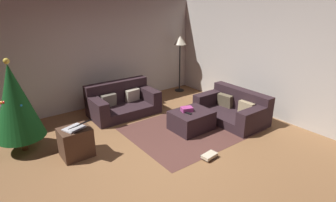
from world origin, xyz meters
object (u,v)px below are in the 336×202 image
object	(u,v)px
couch_right	(234,109)
ottoman	(191,120)
laptop	(76,127)
couch_left	(122,102)
side_table	(76,142)
corner_lamp	(180,45)
gift_box	(187,109)
christmas_tree	(15,102)
book_stack	(209,156)
tv_remote	(188,113)

from	to	relation	value
couch_right	ottoman	bearing A→B (deg)	80.70
laptop	ottoman	bearing A→B (deg)	-9.29
couch_left	side_table	distance (m)	1.99
couch_right	corner_lamp	bearing A→B (deg)	-7.28
laptop	couch_left	bearing A→B (deg)	40.34
couch_left	ottoman	distance (m)	1.84
side_table	laptop	bearing A→B (deg)	-70.56
gift_box	laptop	distance (m)	2.24
couch_right	ottoman	world-z (taller)	couch_right
christmas_tree	corner_lamp	size ratio (longest dim) A/B	1.05
ottoman	book_stack	distance (m)	1.17
book_stack	corner_lamp	distance (m)	3.99
corner_lamp	tv_remote	bearing A→B (deg)	-125.72
gift_box	christmas_tree	size ratio (longest dim) A/B	0.13
couch_left	book_stack	size ratio (longest dim) A/B	5.33
christmas_tree	side_table	distance (m)	1.26
gift_box	tv_remote	xyz separation A→B (m)	(-0.06, -0.11, -0.03)
laptop	corner_lamp	distance (m)	4.22
book_stack	laptop	bearing A→B (deg)	141.58
ottoman	book_stack	world-z (taller)	ottoman
couch_left	christmas_tree	world-z (taller)	christmas_tree
ottoman	tv_remote	size ratio (longest dim) A/B	5.14
gift_box	tv_remote	bearing A→B (deg)	-119.85
tv_remote	christmas_tree	distance (m)	3.19
christmas_tree	book_stack	xyz separation A→B (m)	(2.51, -2.27, -0.90)
ottoman	laptop	distance (m)	2.35
laptop	book_stack	size ratio (longest dim) A/B	1.67
couch_left	couch_right	bearing A→B (deg)	135.88
couch_left	ottoman	bearing A→B (deg)	115.12
ottoman	christmas_tree	xyz separation A→B (m)	(-3.02, 1.23, 0.74)
gift_box	tv_remote	distance (m)	0.13
ottoman	christmas_tree	world-z (taller)	christmas_tree
gift_box	laptop	world-z (taller)	laptop
corner_lamp	book_stack	bearing A→B (deg)	-121.35
ottoman	tv_remote	world-z (taller)	tv_remote
couch_right	ottoman	size ratio (longest dim) A/B	1.89
ottoman	book_stack	xyz separation A→B (m)	(-0.50, -1.04, -0.16)
gift_box	christmas_tree	world-z (taller)	christmas_tree
ottoman	side_table	size ratio (longest dim) A/B	1.56
couch_right	book_stack	distance (m)	1.84
gift_box	book_stack	distance (m)	1.26
couch_left	corner_lamp	size ratio (longest dim) A/B	0.98
couch_left	tv_remote	world-z (taller)	couch_left
ottoman	corner_lamp	bearing A→B (deg)	56.21
side_table	couch_left	bearing A→B (deg)	38.53
side_table	corner_lamp	xyz separation A→B (m)	(3.76, 1.72, 1.13)
tv_remote	couch_right	bearing A→B (deg)	-20.17
side_table	laptop	distance (m)	0.33
tv_remote	book_stack	size ratio (longest dim) A/B	0.53
couch_right	laptop	distance (m)	3.47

